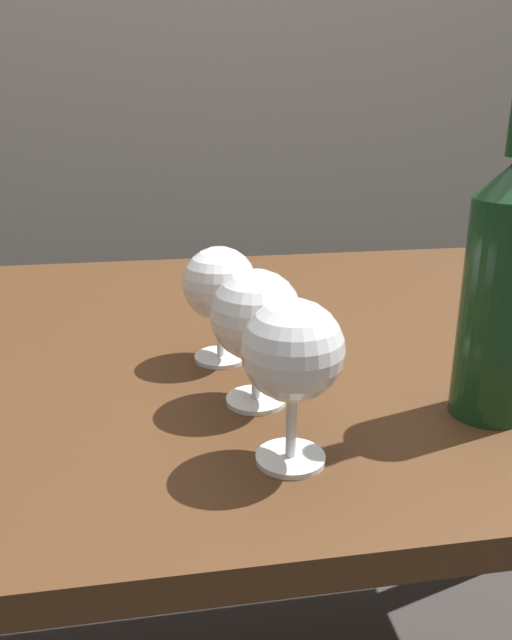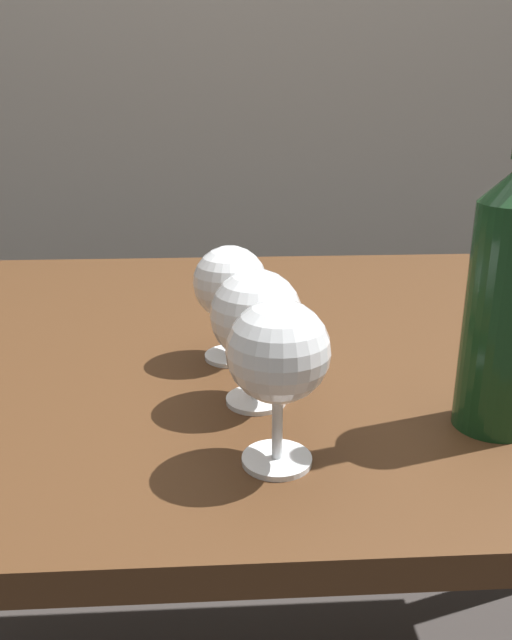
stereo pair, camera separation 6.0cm
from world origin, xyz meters
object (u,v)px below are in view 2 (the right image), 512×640
at_px(wine_glass_rose, 256,317).
at_px(wine_bottle, 509,293).
at_px(wine_glass_merlot, 230,286).
at_px(wine_glass_pinot, 278,355).

bearing_deg(wine_glass_rose, wine_bottle, -15.00).
distance_m(wine_glass_rose, wine_glass_merlot, 0.12).
xyz_separation_m(wine_glass_pinot, wine_glass_merlot, (-0.03, 0.22, -0.01)).
bearing_deg(wine_glass_merlot, wine_bottle, -35.72).
distance_m(wine_glass_pinot, wine_bottle, 0.21).
height_order(wine_glass_pinot, wine_bottle, wine_bottle).
bearing_deg(wine_glass_merlot, wine_glass_rose, -78.77).
bearing_deg(wine_bottle, wine_glass_rose, 165.00).
height_order(wine_glass_rose, wine_glass_merlot, wine_glass_rose).
height_order(wine_glass_pinot, wine_glass_merlot, wine_glass_pinot).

